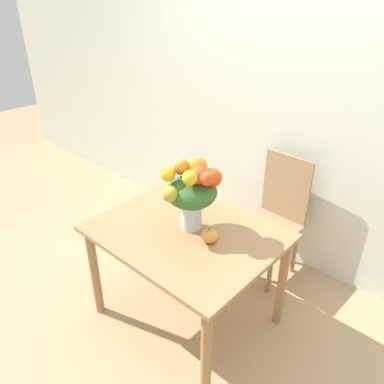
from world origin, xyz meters
name	(u,v)px	position (x,y,z in m)	size (l,w,h in m)	color
ground_plane	(187,315)	(0.00, 0.00, 0.00)	(12.00, 12.00, 0.00)	tan
wall_back	(289,97)	(0.00, 1.11, 1.35)	(8.00, 0.06, 2.70)	silver
dining_table	(186,244)	(0.00, 0.00, 0.63)	(1.12, 0.89, 0.73)	#9E754C
flower_vase	(193,190)	(0.01, 0.04, 1.01)	(0.32, 0.36, 0.48)	silver
pumpkin	(209,236)	(0.18, 0.01, 0.77)	(0.10, 0.10, 0.09)	gold
dining_chair_near_window	(274,217)	(0.14, 0.85, 0.49)	(0.44, 0.44, 0.97)	#9E7A56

